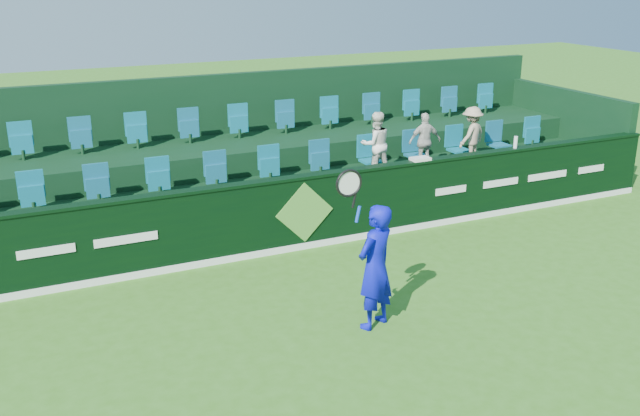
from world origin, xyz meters
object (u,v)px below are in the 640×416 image
tennis_player (375,266)px  towel (420,159)px  drinks_bottle (516,142)px  spectator_left (376,144)px  spectator_middle (425,141)px  spectator_right (472,135)px

tennis_player → towel: size_ratio=6.66×
tennis_player → drinks_bottle: size_ratio=9.96×
spectator_left → spectator_middle: size_ratio=1.10×
spectator_middle → towel: size_ratio=3.27×
spectator_middle → towel: spectator_middle is taller
drinks_bottle → spectator_right: bearing=102.2°
towel → drinks_bottle: 2.24m
spectator_middle → towel: 1.39m
towel → tennis_player: bearing=-130.8°
tennis_player → drinks_bottle: bearing=32.3°
spectator_left → spectator_right: bearing=-175.6°
spectator_middle → drinks_bottle: size_ratio=4.88×
spectator_middle → drinks_bottle: bearing=149.8°
towel → spectator_left: bearing=106.7°
spectator_right → towel: (-2.00, -1.12, -0.03)m
drinks_bottle → tennis_player: bearing=-147.7°
spectator_left → spectator_middle: spectator_left is taller
tennis_player → spectator_middle: size_ratio=2.04×
spectator_right → drinks_bottle: (0.24, -1.12, 0.06)m
tennis_player → spectator_middle: tennis_player is taller
spectator_right → drinks_bottle: bearing=79.8°
towel → spectator_middle: bearing=53.7°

